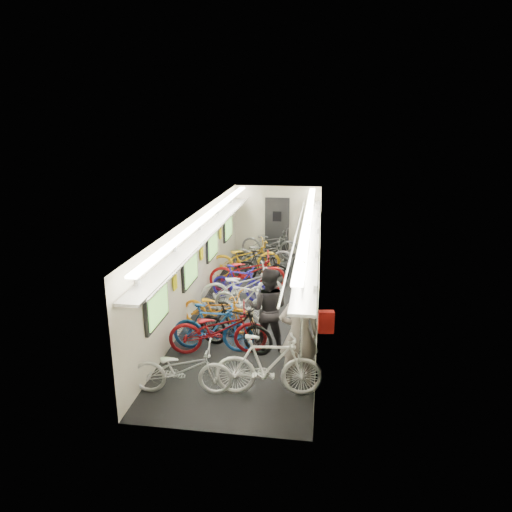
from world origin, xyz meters
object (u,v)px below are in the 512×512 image
(bicycle_1, at_px, (213,328))
(bicycle_0, at_px, (182,369))
(passenger_near, at_px, (299,334))
(passenger_mid, at_px, (268,308))
(backpack, at_px, (326,322))

(bicycle_1, bearing_deg, bicycle_0, 174.15)
(bicycle_1, xyz_separation_m, passenger_near, (1.78, -1.00, 0.46))
(bicycle_1, distance_m, passenger_near, 2.09)
(passenger_near, relative_size, passenger_mid, 1.13)
(bicycle_1, bearing_deg, backpack, -116.04)
(passenger_near, bearing_deg, bicycle_0, 6.24)
(bicycle_0, xyz_separation_m, backpack, (2.40, 0.45, 0.82))
(passenger_near, bearing_deg, passenger_mid, -71.90)
(passenger_near, bearing_deg, bicycle_1, -39.20)
(passenger_near, distance_m, backpack, 0.56)
(backpack, bearing_deg, bicycle_1, 145.54)
(passenger_mid, relative_size, backpack, 4.53)
(bicycle_0, height_order, backpack, backpack)
(passenger_mid, distance_m, backpack, 1.87)
(passenger_mid, bearing_deg, backpack, 133.33)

